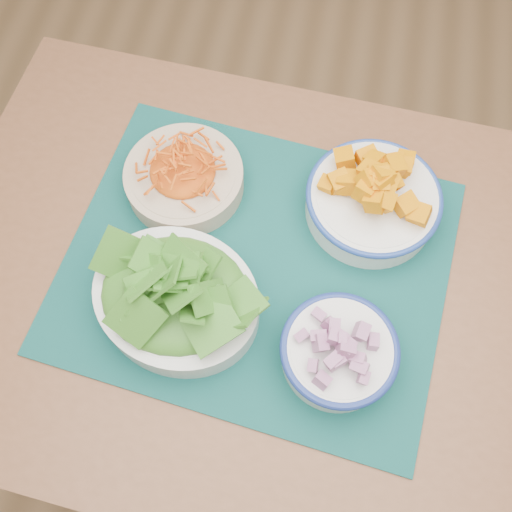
{
  "coord_description": "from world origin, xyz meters",
  "views": [
    {
      "loc": [
        -0.09,
        -0.15,
        1.53
      ],
      "look_at": [
        -0.15,
        0.18,
        0.78
      ],
      "focal_mm": 40.0,
      "sensor_mm": 36.0,
      "label": 1
    }
  ],
  "objects_px": {
    "carrot_bowl": "(184,175)",
    "onion_bowl": "(339,351)",
    "table": "(286,310)",
    "squash_bowl": "(374,196)",
    "lettuce_bowl": "(175,295)",
    "placemat": "(256,265)"
  },
  "relations": [
    {
      "from": "carrot_bowl",
      "to": "squash_bowl",
      "type": "relative_size",
      "value": 1.02
    },
    {
      "from": "carrot_bowl",
      "to": "squash_bowl",
      "type": "bearing_deg",
      "value": 1.64
    },
    {
      "from": "squash_bowl",
      "to": "carrot_bowl",
      "type": "bearing_deg",
      "value": -178.36
    },
    {
      "from": "carrot_bowl",
      "to": "squash_bowl",
      "type": "xyz_separation_m",
      "value": [
        0.29,
        0.01,
        0.01
      ]
    },
    {
      "from": "carrot_bowl",
      "to": "lettuce_bowl",
      "type": "xyz_separation_m",
      "value": [
        0.04,
        -0.2,
        0.02
      ]
    },
    {
      "from": "lettuce_bowl",
      "to": "onion_bowl",
      "type": "xyz_separation_m",
      "value": [
        0.23,
        -0.03,
        -0.01
      ]
    },
    {
      "from": "placemat",
      "to": "onion_bowl",
      "type": "height_order",
      "value": "onion_bowl"
    },
    {
      "from": "placemat",
      "to": "carrot_bowl",
      "type": "bearing_deg",
      "value": 146.38
    },
    {
      "from": "placemat",
      "to": "lettuce_bowl",
      "type": "bearing_deg",
      "value": -131.89
    },
    {
      "from": "table",
      "to": "onion_bowl",
      "type": "distance_m",
      "value": 0.2
    },
    {
      "from": "squash_bowl",
      "to": "onion_bowl",
      "type": "relative_size",
      "value": 1.21
    },
    {
      "from": "table",
      "to": "lettuce_bowl",
      "type": "bearing_deg",
      "value": -153.56
    },
    {
      "from": "table",
      "to": "carrot_bowl",
      "type": "relative_size",
      "value": 4.69
    },
    {
      "from": "squash_bowl",
      "to": "onion_bowl",
      "type": "height_order",
      "value": "squash_bowl"
    },
    {
      "from": "table",
      "to": "squash_bowl",
      "type": "bearing_deg",
      "value": 58.64
    },
    {
      "from": "carrot_bowl",
      "to": "squash_bowl",
      "type": "height_order",
      "value": "squash_bowl"
    },
    {
      "from": "placemat",
      "to": "squash_bowl",
      "type": "relative_size",
      "value": 2.35
    },
    {
      "from": "table",
      "to": "lettuce_bowl",
      "type": "xyz_separation_m",
      "value": [
        -0.15,
        -0.06,
        0.17
      ]
    },
    {
      "from": "carrot_bowl",
      "to": "lettuce_bowl",
      "type": "distance_m",
      "value": 0.2
    },
    {
      "from": "placemat",
      "to": "lettuce_bowl",
      "type": "height_order",
      "value": "lettuce_bowl"
    },
    {
      "from": "carrot_bowl",
      "to": "onion_bowl",
      "type": "bearing_deg",
      "value": -40.81
    },
    {
      "from": "table",
      "to": "carrot_bowl",
      "type": "xyz_separation_m",
      "value": [
        -0.19,
        0.13,
        0.15
      ]
    }
  ]
}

